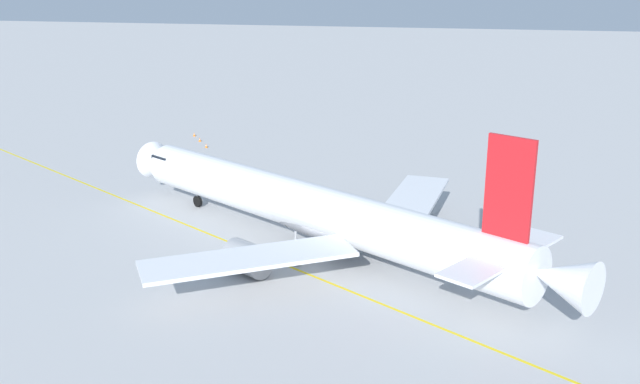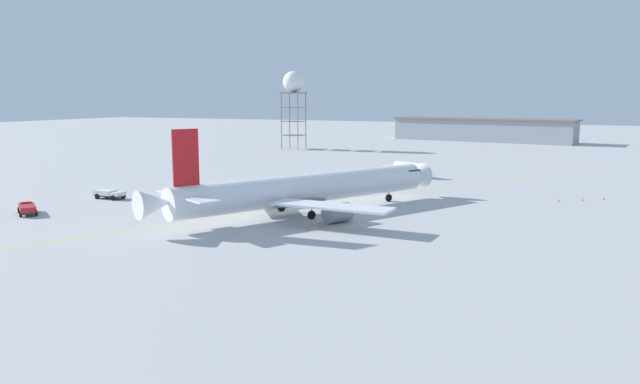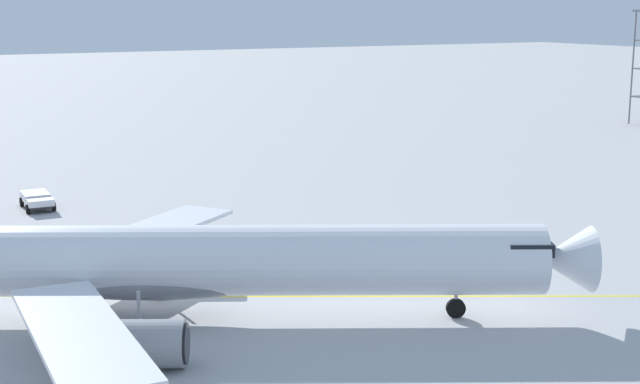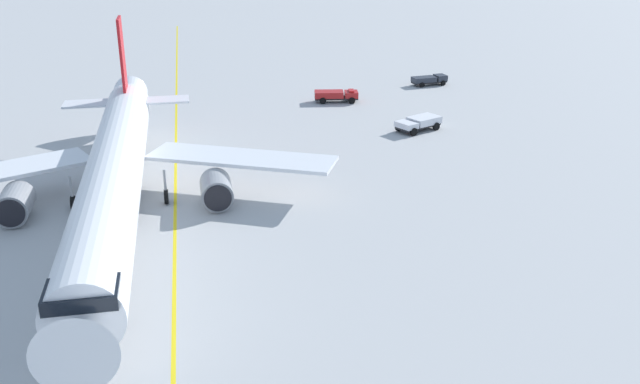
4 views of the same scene
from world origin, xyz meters
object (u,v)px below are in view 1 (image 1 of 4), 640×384
Objects in this scene: safety_cone_mid at (200,140)px; safety_cone_far at (194,134)px; safety_cone_near at (206,146)px; airliner_main at (313,211)px.

safety_cone_mid is 3.69m from safety_cone_far.
safety_cone_near is at bearing -142.15° from safety_cone_mid.
safety_cone_near is 4.02m from safety_cone_mid.
safety_cone_far is at bearing -24.15° from airliner_main.
airliner_main is at bearing -141.84° from safety_cone_mid.
safety_cone_near is 7.71m from safety_cone_far.
safety_cone_far is at bearing 37.85° from safety_cone_near.
safety_cone_far is at bearing 37.85° from safety_cone_mid.
safety_cone_mid is at bearing -142.15° from safety_cone_far.
safety_cone_mid is at bearing -24.13° from airliner_main.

